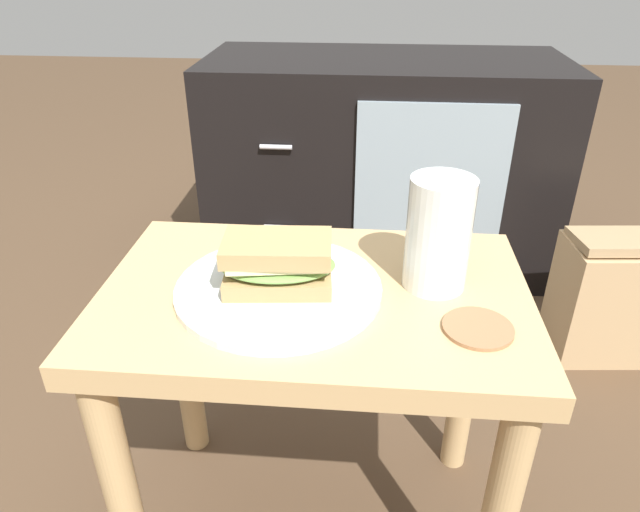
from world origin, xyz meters
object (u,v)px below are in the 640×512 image
object	(u,v)px
tv_cabinet	(381,163)
coaster	(478,328)
beer_glass	(438,236)
paper_bag	(604,297)
plate	(279,288)
sandwich_front	(278,263)

from	to	relation	value
tv_cabinet	coaster	bearing A→B (deg)	-84.55
beer_glass	paper_bag	size ratio (longest dim) A/B	0.48
paper_bag	tv_cabinet	bearing A→B (deg)	138.87
plate	beer_glass	size ratio (longest dim) A/B	1.80
sandwich_front	paper_bag	distance (m)	0.91
plate	sandwich_front	size ratio (longest dim) A/B	1.74
plate	paper_bag	world-z (taller)	plate
coaster	paper_bag	world-z (taller)	coaster
beer_glass	coaster	world-z (taller)	beer_glass
paper_bag	plate	bearing A→B (deg)	-141.69
plate	sandwich_front	xyz separation A→B (m)	(0.00, -0.00, 0.04)
sandwich_front	beer_glass	distance (m)	0.21
tv_cabinet	paper_bag	distance (m)	0.69
tv_cabinet	beer_glass	world-z (taller)	beer_glass
coaster	paper_bag	bearing A→B (deg)	54.72
sandwich_front	paper_bag	bearing A→B (deg)	38.31
plate	coaster	distance (m)	0.25
plate	coaster	bearing A→B (deg)	-14.14
tv_cabinet	beer_glass	bearing A→B (deg)	-86.68
tv_cabinet	sandwich_front	xyz separation A→B (m)	(-0.15, -0.96, 0.21)
paper_bag	beer_glass	bearing A→B (deg)	-133.35
sandwich_front	beer_glass	world-z (taller)	beer_glass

